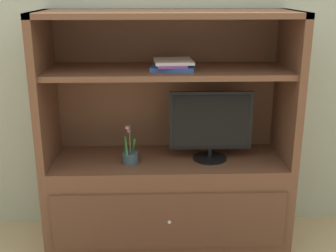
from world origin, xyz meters
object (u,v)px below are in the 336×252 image
Objects in this scene: tv_monitor at (211,125)px; magazine_stack at (172,64)px; potted_plant at (130,156)px; media_console at (168,176)px.

tv_monitor is 1.61× the size of magazine_stack.
tv_monitor is at bearing 5.85° from potted_plant.
potted_plant is (-0.25, -0.09, 0.19)m from media_console.
tv_monitor reaches higher than potted_plant.
tv_monitor is at bearing -5.99° from media_console.
potted_plant is (-0.54, -0.06, -0.20)m from tv_monitor.
tv_monitor is 0.48m from magazine_stack.
media_console is 4.78× the size of magazine_stack.
media_console is 0.48m from tv_monitor.
magazine_stack reaches higher than tv_monitor.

